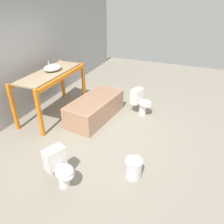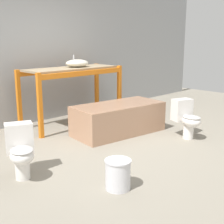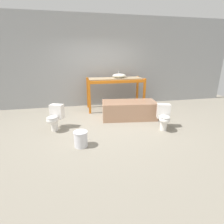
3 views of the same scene
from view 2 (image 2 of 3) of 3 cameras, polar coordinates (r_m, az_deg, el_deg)
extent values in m
plane|color=gray|center=(4.90, -2.73, -6.26)|extent=(12.00, 12.00, 0.00)
cube|color=#9EA0A3|center=(6.25, -15.58, 12.50)|extent=(10.80, 0.08, 3.20)
cube|color=orange|center=(5.29, -13.04, 1.07)|extent=(0.07, 0.07, 1.10)
cube|color=orange|center=(6.45, 1.34, 3.61)|extent=(0.07, 0.07, 1.10)
cube|color=orange|center=(5.88, -16.65, 2.09)|extent=(0.07, 0.07, 1.10)
cube|color=orange|center=(6.95, -2.82, 4.30)|extent=(0.07, 0.07, 1.10)
cube|color=orange|center=(5.75, -5.24, 7.08)|extent=(1.89, 0.06, 0.09)
cube|color=orange|center=(6.31, -9.32, 7.51)|extent=(1.89, 0.06, 0.09)
cube|color=#998466|center=(6.02, -7.39, 7.90)|extent=(1.82, 0.63, 0.04)
ellipsoid|color=silver|center=(6.09, -6.40, 8.86)|extent=(0.47, 0.37, 0.15)
cylinder|color=silver|center=(6.16, -7.02, 9.96)|extent=(0.02, 0.02, 0.08)
cube|color=tan|center=(5.49, 1.18, -1.22)|extent=(1.68, 0.93, 0.52)
cube|color=#977056|center=(5.45, 1.18, 0.34)|extent=(1.59, 0.84, 0.22)
cylinder|color=white|center=(3.93, -16.03, -10.06)|extent=(0.17, 0.17, 0.24)
ellipsoid|color=white|center=(3.80, -16.14, -7.64)|extent=(0.40, 0.43, 0.19)
ellipsoid|color=beige|center=(3.77, -16.20, -6.69)|extent=(0.38, 0.41, 0.03)
cube|color=white|center=(3.99, -16.62, -4.52)|extent=(0.38, 0.31, 0.37)
cylinder|color=white|center=(5.38, 13.77, -3.51)|extent=(0.17, 0.17, 0.24)
ellipsoid|color=white|center=(5.28, 14.31, -1.60)|extent=(0.38, 0.42, 0.19)
ellipsoid|color=beige|center=(5.27, 14.35, -0.89)|extent=(0.36, 0.40, 0.03)
cube|color=white|center=(5.44, 12.67, 0.43)|extent=(0.37, 0.29, 0.37)
cylinder|color=silver|center=(3.53, 1.09, -11.34)|extent=(0.28, 0.28, 0.34)
cylinder|color=silver|center=(3.46, 1.10, -8.90)|extent=(0.30, 0.30, 0.02)
camera|label=1|loc=(1.96, -68.26, 42.64)|focal=35.00mm
camera|label=3|loc=(2.54, 73.92, 8.72)|focal=28.00mm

